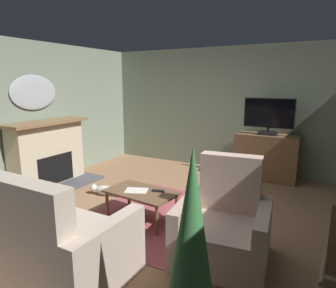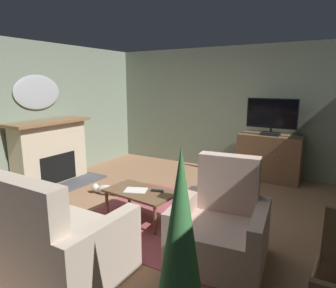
{
  "view_description": "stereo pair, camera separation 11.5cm",
  "coord_description": "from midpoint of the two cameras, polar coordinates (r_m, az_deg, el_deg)",
  "views": [
    {
      "loc": [
        1.97,
        -3.33,
        1.87
      ],
      "look_at": [
        -0.09,
        0.36,
        1.0
      ],
      "focal_mm": 31.94,
      "sensor_mm": 36.0,
      "label": 1
    },
    {
      "loc": [
        2.07,
        -3.27,
        1.87
      ],
      "look_at": [
        -0.09,
        0.36,
        1.0
      ],
      "focal_mm": 31.94,
      "sensor_mm": 36.0,
      "label": 2
    }
  ],
  "objects": [
    {
      "name": "ground_plane",
      "position": [
        4.3,
        -2.08,
        -14.37
      ],
      "size": [
        6.23,
        6.3,
        0.04
      ],
      "primitive_type": "cube",
      "color": "#936B4C"
    },
    {
      "name": "wall_mirror_oval",
      "position": [
        5.97,
        -24.72,
        8.94
      ],
      "size": [
        0.06,
        0.95,
        0.62
      ],
      "primitive_type": "ellipsoid",
      "color": "#B2B7BF"
    },
    {
      "name": "television",
      "position": [
        5.94,
        18.16,
        5.19
      ],
      "size": [
        0.92,
        0.2,
        0.69
      ],
      "color": "black",
      "rests_on": "tv_cabinet"
    },
    {
      "name": "tv_remote",
      "position": [
        4.09,
        -2.73,
        -8.93
      ],
      "size": [
        0.18,
        0.09,
        0.02
      ],
      "primitive_type": "cube",
      "rotation": [
        0.0,
        0.0,
        3.39
      ],
      "color": "black",
      "rests_on": "coffee_table"
    },
    {
      "name": "sofa_floral",
      "position": [
        3.3,
        -22.36,
        -16.75
      ],
      "size": [
        1.49,
        0.95,
        1.07
      ],
      "color": "#C6B29E",
      "rests_on": "ground_plane"
    },
    {
      "name": "folded_newspaper",
      "position": [
        4.15,
        -6.85,
        -8.8
      ],
      "size": [
        0.36,
        0.32,
        0.01
      ],
      "primitive_type": "cube",
      "rotation": [
        0.0,
        0.0,
        0.4
      ],
      "color": "silver",
      "rests_on": "coffee_table"
    },
    {
      "name": "cat",
      "position": [
        5.23,
        -12.85,
        -8.56
      ],
      "size": [
        0.65,
        0.24,
        0.19
      ],
      "color": "beige",
      "rests_on": "ground_plane"
    },
    {
      "name": "tv_cabinet",
      "position": [
        6.13,
        17.76,
        -2.54
      ],
      "size": [
        1.17,
        0.55,
        0.89
      ],
      "color": "#4A3523",
      "rests_on": "ground_plane"
    },
    {
      "name": "fireplace",
      "position": [
        5.91,
        -22.37,
        -1.94
      ],
      "size": [
        0.88,
        1.56,
        1.19
      ],
      "color": "#4C4C51",
      "rests_on": "ground_plane"
    },
    {
      "name": "wall_left",
      "position": [
        5.92,
        -26.75,
        4.94
      ],
      "size": [
        0.1,
        6.3,
        2.6
      ],
      "primitive_type": "cube",
      "color": "gray",
      "rests_on": "ground_plane"
    },
    {
      "name": "potted_plant_small_fern_corner",
      "position": [
        2.0,
        2.7,
        -20.25
      ],
      "size": [
        0.37,
        0.37,
        1.51
      ],
      "color": "beige",
      "rests_on": "ground_plane"
    },
    {
      "name": "wall_back",
      "position": [
        6.54,
        11.21,
        6.49
      ],
      "size": [
        6.23,
        0.1,
        2.6
      ],
      "primitive_type": "cube",
      "color": "gray",
      "rests_on": "ground_plane"
    },
    {
      "name": "coffee_table",
      "position": [
        4.15,
        -5.94,
        -9.56
      ],
      "size": [
        1.01,
        0.64,
        0.42
      ],
      "color": "brown",
      "rests_on": "ground_plane"
    },
    {
      "name": "rug_central",
      "position": [
        4.3,
        -0.28,
        -13.99
      ],
      "size": [
        2.24,
        2.14,
        0.01
      ],
      "primitive_type": "cube",
      "color": "#9E474C",
      "rests_on": "ground_plane"
    },
    {
      "name": "armchair_by_fireplace",
      "position": [
        3.36,
        9.58,
        -15.65
      ],
      "size": [
        1.03,
        1.0,
        1.08
      ],
      "color": "#BC9E8E",
      "rests_on": "ground_plane"
    }
  ]
}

